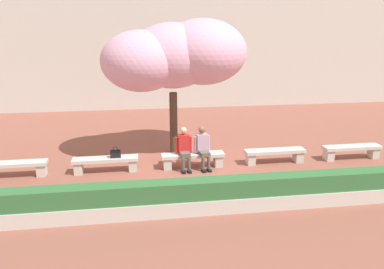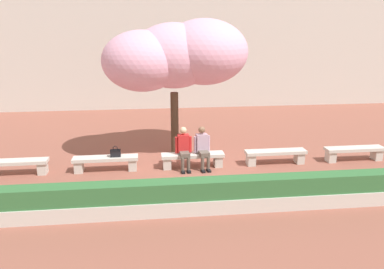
{
  "view_description": "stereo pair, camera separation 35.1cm",
  "coord_description": "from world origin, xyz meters",
  "px_view_note": "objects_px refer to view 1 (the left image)",
  "views": [
    {
      "loc": [
        -1.63,
        -10.72,
        4.18
      ],
      "look_at": [
        -0.0,
        0.2,
        1.0
      ],
      "focal_mm": 35.0,
      "sensor_mm": 36.0,
      "label": 1
    },
    {
      "loc": [
        -1.28,
        -10.77,
        4.18
      ],
      "look_at": [
        -0.0,
        0.2,
        1.0
      ],
      "focal_mm": 35.0,
      "sensor_mm": 36.0,
      "label": 2
    }
  ],
  "objects_px": {
    "stone_bench_west_end": "(12,167)",
    "handbag": "(116,153)",
    "stone_bench_east_end": "(352,150)",
    "person_seated_right": "(203,146)",
    "stone_bench_center": "(193,158)",
    "cherry_tree_main": "(176,56)",
    "stone_bench_near_east": "(275,154)",
    "person_seated_left": "(184,147)",
    "stone_bench_near_west": "(106,162)"
  },
  "relations": [
    {
      "from": "stone_bench_west_end",
      "to": "person_seated_right",
      "type": "distance_m",
      "value": 5.57
    },
    {
      "from": "stone_bench_east_end",
      "to": "handbag",
      "type": "xyz_separation_m",
      "value": [
        -7.59,
        -0.02,
        0.27
      ]
    },
    {
      "from": "stone_bench_near_west",
      "to": "cherry_tree_main",
      "type": "height_order",
      "value": "cherry_tree_main"
    },
    {
      "from": "stone_bench_near_west",
      "to": "stone_bench_near_east",
      "type": "distance_m",
      "value": 5.26
    },
    {
      "from": "stone_bench_west_end",
      "to": "person_seated_right",
      "type": "bearing_deg",
      "value": -0.54
    },
    {
      "from": "stone_bench_near_west",
      "to": "handbag",
      "type": "bearing_deg",
      "value": -3.84
    },
    {
      "from": "handbag",
      "to": "stone_bench_west_end",
      "type": "bearing_deg",
      "value": 179.6
    },
    {
      "from": "stone_bench_east_end",
      "to": "stone_bench_near_west",
      "type": "bearing_deg",
      "value": 180.0
    },
    {
      "from": "stone_bench_east_end",
      "to": "person_seated_right",
      "type": "bearing_deg",
      "value": -179.39
    },
    {
      "from": "stone_bench_east_end",
      "to": "handbag",
      "type": "height_order",
      "value": "handbag"
    },
    {
      "from": "stone_bench_west_end",
      "to": "stone_bench_center",
      "type": "relative_size",
      "value": 1.0
    },
    {
      "from": "stone_bench_near_west",
      "to": "stone_bench_near_east",
      "type": "xyz_separation_m",
      "value": [
        5.26,
        0.0,
        0.0
      ]
    },
    {
      "from": "stone_bench_center",
      "to": "person_seated_left",
      "type": "distance_m",
      "value": 0.48
    },
    {
      "from": "stone_bench_west_end",
      "to": "handbag",
      "type": "distance_m",
      "value": 2.95
    },
    {
      "from": "handbag",
      "to": "cherry_tree_main",
      "type": "xyz_separation_m",
      "value": [
        2.0,
        1.37,
        2.72
      ]
    },
    {
      "from": "stone_bench_near_west",
      "to": "person_seated_left",
      "type": "distance_m",
      "value": 2.39
    },
    {
      "from": "stone_bench_west_end",
      "to": "stone_bench_near_west",
      "type": "distance_m",
      "value": 2.63
    },
    {
      "from": "stone_bench_west_end",
      "to": "handbag",
      "type": "bearing_deg",
      "value": -0.4
    },
    {
      "from": "stone_bench_near_east",
      "to": "person_seated_left",
      "type": "height_order",
      "value": "person_seated_left"
    },
    {
      "from": "stone_bench_near_east",
      "to": "handbag",
      "type": "relative_size",
      "value": 5.69
    },
    {
      "from": "stone_bench_near_east",
      "to": "cherry_tree_main",
      "type": "distance_m",
      "value": 4.42
    },
    {
      "from": "stone_bench_near_west",
      "to": "stone_bench_center",
      "type": "distance_m",
      "value": 2.63
    },
    {
      "from": "stone_bench_west_end",
      "to": "person_seated_left",
      "type": "relative_size",
      "value": 1.5
    },
    {
      "from": "person_seated_left",
      "to": "person_seated_right",
      "type": "xyz_separation_m",
      "value": [
        0.57,
        0.0,
        0.0
      ]
    },
    {
      "from": "stone_bench_west_end",
      "to": "stone_bench_east_end",
      "type": "distance_m",
      "value": 10.52
    },
    {
      "from": "cherry_tree_main",
      "to": "stone_bench_near_east",
      "type": "bearing_deg",
      "value": -24.56
    },
    {
      "from": "person_seated_left",
      "to": "person_seated_right",
      "type": "distance_m",
      "value": 0.57
    },
    {
      "from": "person_seated_right",
      "to": "cherry_tree_main",
      "type": "distance_m",
      "value": 3.02
    },
    {
      "from": "stone_bench_near_east",
      "to": "cherry_tree_main",
      "type": "relative_size",
      "value": 0.41
    },
    {
      "from": "stone_bench_west_end",
      "to": "stone_bench_near_east",
      "type": "height_order",
      "value": "same"
    },
    {
      "from": "person_seated_left",
      "to": "handbag",
      "type": "height_order",
      "value": "person_seated_left"
    },
    {
      "from": "stone_bench_east_end",
      "to": "cherry_tree_main",
      "type": "xyz_separation_m",
      "value": [
        -5.59,
        1.35,
        2.99
      ]
    },
    {
      "from": "stone_bench_east_end",
      "to": "cherry_tree_main",
      "type": "bearing_deg",
      "value": 166.4
    },
    {
      "from": "stone_bench_near_west",
      "to": "cherry_tree_main",
      "type": "distance_m",
      "value": 4.01
    },
    {
      "from": "stone_bench_east_end",
      "to": "stone_bench_near_east",
      "type": "bearing_deg",
      "value": 180.0
    },
    {
      "from": "stone_bench_center",
      "to": "stone_bench_near_east",
      "type": "relative_size",
      "value": 1.0
    },
    {
      "from": "stone_bench_near_east",
      "to": "person_seated_left",
      "type": "bearing_deg",
      "value": -178.95
    },
    {
      "from": "stone_bench_near_east",
      "to": "person_seated_right",
      "type": "xyz_separation_m",
      "value": [
        -2.34,
        -0.05,
        0.39
      ]
    },
    {
      "from": "stone_bench_west_end",
      "to": "handbag",
      "type": "height_order",
      "value": "handbag"
    },
    {
      "from": "stone_bench_center",
      "to": "handbag",
      "type": "xyz_separation_m",
      "value": [
        -2.32,
        -0.02,
        0.27
      ]
    },
    {
      "from": "stone_bench_center",
      "to": "person_seated_right",
      "type": "bearing_deg",
      "value": -10.17
    },
    {
      "from": "stone_bench_near_east",
      "to": "stone_bench_near_west",
      "type": "bearing_deg",
      "value": 180.0
    },
    {
      "from": "stone_bench_west_end",
      "to": "stone_bench_center",
      "type": "xyz_separation_m",
      "value": [
        5.26,
        0.0,
        0.0
      ]
    },
    {
      "from": "stone_bench_near_east",
      "to": "handbag",
      "type": "xyz_separation_m",
      "value": [
        -4.96,
        -0.02,
        0.27
      ]
    },
    {
      "from": "handbag",
      "to": "person_seated_right",
      "type": "bearing_deg",
      "value": -0.71
    },
    {
      "from": "stone_bench_near_east",
      "to": "person_seated_left",
      "type": "xyz_separation_m",
      "value": [
        -2.91,
        -0.05,
        0.39
      ]
    },
    {
      "from": "stone_bench_east_end",
      "to": "person_seated_left",
      "type": "distance_m",
      "value": 5.55
    },
    {
      "from": "stone_bench_east_end",
      "to": "person_seated_right",
      "type": "height_order",
      "value": "person_seated_right"
    },
    {
      "from": "stone_bench_west_end",
      "to": "person_seated_left",
      "type": "bearing_deg",
      "value": -0.61
    },
    {
      "from": "stone_bench_near_west",
      "to": "person_seated_left",
      "type": "relative_size",
      "value": 1.5
    }
  ]
}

